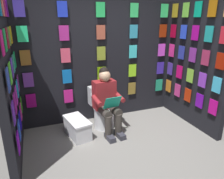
# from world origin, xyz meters

# --- Properties ---
(ground_plane) EXTENTS (30.00, 30.00, 0.00)m
(ground_plane) POSITION_xyz_m (0.00, 0.00, 0.00)
(ground_plane) COLOR gray
(display_wall_back) EXTENTS (3.22, 0.14, 2.34)m
(display_wall_back) POSITION_xyz_m (-0.00, -1.66, 1.17)
(display_wall_back) COLOR black
(display_wall_back) RESTS_ON ground
(display_wall_left) EXTENTS (0.14, 1.61, 2.34)m
(display_wall_left) POSITION_xyz_m (-1.61, -0.81, 1.18)
(display_wall_left) COLOR black
(display_wall_left) RESTS_ON ground
(display_wall_right) EXTENTS (0.14, 1.61, 2.34)m
(display_wall_right) POSITION_xyz_m (1.61, -0.81, 1.18)
(display_wall_right) COLOR black
(display_wall_right) RESTS_ON ground
(toilet) EXTENTS (0.43, 0.57, 0.77)m
(toilet) POSITION_xyz_m (0.10, -1.25, 0.33)
(toilet) COLOR white
(toilet) RESTS_ON ground
(person_reading) EXTENTS (0.55, 0.71, 1.19)m
(person_reading) POSITION_xyz_m (0.08, -1.02, 0.60)
(person_reading) COLOR maroon
(person_reading) RESTS_ON ground
(comic_longbox_near) EXTENTS (0.43, 0.66, 0.33)m
(comic_longbox_near) POSITION_xyz_m (0.65, -1.02, 0.17)
(comic_longbox_near) COLOR silver
(comic_longbox_near) RESTS_ON ground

